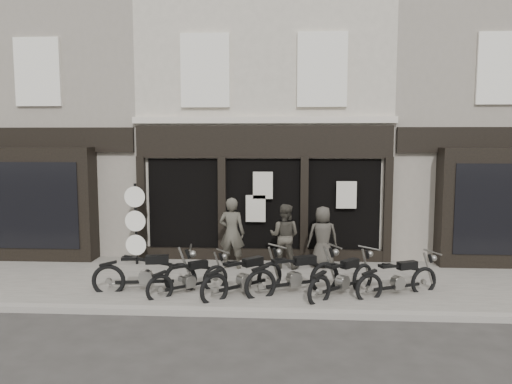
# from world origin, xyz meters

# --- Properties ---
(ground_plane) EXTENTS (90.00, 90.00, 0.00)m
(ground_plane) POSITION_xyz_m (0.00, 0.00, 0.00)
(ground_plane) COLOR #2D2B28
(ground_plane) RESTS_ON ground
(pavement) EXTENTS (30.00, 4.20, 0.12)m
(pavement) POSITION_xyz_m (0.00, 0.90, 0.06)
(pavement) COLOR #625E57
(pavement) RESTS_ON ground_plane
(kerb) EXTENTS (30.00, 0.25, 0.13)m
(kerb) POSITION_xyz_m (0.00, -1.25, 0.07)
(kerb) COLOR gray
(kerb) RESTS_ON ground_plane
(central_building) EXTENTS (7.30, 6.22, 8.34)m
(central_building) POSITION_xyz_m (0.00, 5.95, 4.08)
(central_building) COLOR beige
(central_building) RESTS_ON ground
(neighbour_left) EXTENTS (5.60, 6.73, 8.34)m
(neighbour_left) POSITION_xyz_m (-6.35, 5.90, 4.04)
(neighbour_left) COLOR gray
(neighbour_left) RESTS_ON ground
(neighbour_right) EXTENTS (5.60, 6.73, 8.34)m
(neighbour_right) POSITION_xyz_m (6.35, 5.90, 4.04)
(neighbour_right) COLOR gray
(neighbour_right) RESTS_ON ground
(motorcycle_0) EXTENTS (2.34, 0.70, 1.12)m
(motorcycle_0) POSITION_xyz_m (-2.51, -0.11, 0.45)
(motorcycle_0) COLOR black
(motorcycle_0) RESTS_ON ground
(motorcycle_1) EXTENTS (1.72, 1.44, 0.97)m
(motorcycle_1) POSITION_xyz_m (-1.50, -0.17, 0.38)
(motorcycle_1) COLOR black
(motorcycle_1) RESTS_ON ground
(motorcycle_2) EXTENTS (1.83, 1.72, 1.08)m
(motorcycle_2) POSITION_xyz_m (-0.27, -0.18, 0.43)
(motorcycle_2) COLOR black
(motorcycle_2) RESTS_ON ground
(motorcycle_3) EXTENTS (2.17, 1.31, 1.12)m
(motorcycle_3) POSITION_xyz_m (0.84, -0.05, 0.45)
(motorcycle_3) COLOR black
(motorcycle_3) RESTS_ON ground
(motorcycle_4) EXTENTS (1.73, 1.71, 1.05)m
(motorcycle_4) POSITION_xyz_m (1.90, -0.11, 0.42)
(motorcycle_4) COLOR black
(motorcycle_4) RESTS_ON ground
(motorcycle_5) EXTENTS (1.98, 1.15, 1.02)m
(motorcycle_5) POSITION_xyz_m (3.13, -0.04, 0.40)
(motorcycle_5) COLOR black
(motorcycle_5) RESTS_ON ground
(man_left) EXTENTS (0.74, 0.53, 1.89)m
(man_left) POSITION_xyz_m (-0.78, 1.97, 1.06)
(man_left) COLOR #434037
(man_left) RESTS_ON pavement
(man_centre) EXTENTS (0.97, 0.84, 1.71)m
(man_centre) POSITION_xyz_m (0.61, 2.11, 0.97)
(man_centre) COLOR #3C3931
(man_centre) RESTS_ON pavement
(man_right) EXTENTS (0.84, 0.58, 1.64)m
(man_right) POSITION_xyz_m (1.62, 2.19, 0.94)
(man_right) COLOR #38342E
(man_right) RESTS_ON pavement
(advert_sign_post) EXTENTS (0.57, 0.37, 2.34)m
(advert_sign_post) POSITION_xyz_m (-3.43, 2.20, 1.14)
(advert_sign_post) COLOR black
(advert_sign_post) RESTS_ON ground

